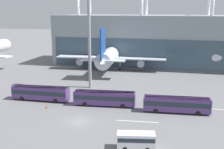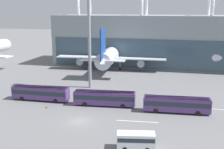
{
  "view_description": "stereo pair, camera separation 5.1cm",
  "coord_description": "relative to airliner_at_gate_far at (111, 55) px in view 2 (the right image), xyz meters",
  "views": [
    {
      "loc": [
        17.28,
        -45.88,
        20.3
      ],
      "look_at": [
        0.9,
        21.81,
        4.0
      ],
      "focal_mm": 45.0,
      "sensor_mm": 36.0,
      "label": 1
    },
    {
      "loc": [
        17.33,
        -45.87,
        20.3
      ],
      "look_at": [
        0.9,
        21.81,
        4.0
      ],
      "focal_mm": 45.0,
      "sensor_mm": 36.0,
      "label": 2
    }
  ],
  "objects": [
    {
      "name": "floodlight_mast",
      "position": [
        0.06,
        -23.22,
        9.66
      ],
      "size": [
        2.2,
        2.2,
        26.3
      ],
      "color": "gray",
      "rests_on": "ground_plane"
    },
    {
      "name": "traffic_cone_0",
      "position": [
        -3.99,
        -40.4,
        -4.74
      ],
      "size": [
        0.49,
        0.49,
        0.74
      ],
      "color": "black",
      "rests_on": "ground_plane"
    },
    {
      "name": "shuttle_bus_1",
      "position": [
        7.49,
        -36.17,
        -3.26
      ],
      "size": [
        13.32,
        3.82,
        3.12
      ],
      "rotation": [
        0.0,
        0.0,
        0.09
      ],
      "color": "#56387A",
      "rests_on": "ground_plane"
    },
    {
      "name": "service_van_foreground",
      "position": [
        17.01,
        -53.5,
        -3.65
      ],
      "size": [
        5.9,
        3.04,
        2.48
      ],
      "rotation": [
        0.0,
        0.0,
        3.33
      ],
      "color": "silver",
      "rests_on": "ground_plane"
    },
    {
      "name": "lane_stripe_0",
      "position": [
        15.67,
        -43.19,
        -5.1
      ],
      "size": [
        7.83,
        0.92,
        0.01
      ],
      "primitive_type": "cube",
      "rotation": [
        0.0,
        0.0,
        0.09
      ],
      "color": "silver",
      "rests_on": "ground_plane"
    },
    {
      "name": "lane_stripe_1",
      "position": [
        31.21,
        -32.87,
        -5.1
      ],
      "size": [
        9.6,
        1.02,
        0.01
      ],
      "primitive_type": "cube",
      "rotation": [
        0.0,
        0.0,
        -0.08
      ],
      "color": "silver",
      "rests_on": "ground_plane"
    },
    {
      "name": "shuttle_bus_2",
      "position": [
        22.56,
        -36.72,
        -3.26
      ],
      "size": [
        13.29,
        3.62,
        3.12
      ],
      "rotation": [
        0.0,
        0.0,
        0.08
      ],
      "color": "#56387A",
      "rests_on": "ground_plane"
    },
    {
      "name": "ground_plane",
      "position": [
        5.25,
        -45.63,
        -5.1
      ],
      "size": [
        440.0,
        440.0,
        0.0
      ],
      "primitive_type": "plane",
      "color": "slate"
    },
    {
      "name": "airliner_at_gate_far",
      "position": [
        0.0,
        0.0,
        0.0
      ],
      "size": [
        37.2,
        35.78,
        14.97
      ],
      "rotation": [
        0.0,
        0.0,
        1.63
      ],
      "color": "silver",
      "rests_on": "ground_plane"
    },
    {
      "name": "shuttle_bus_0",
      "position": [
        -7.58,
        -36.07,
        -3.26
      ],
      "size": [
        13.19,
        2.92,
        3.12
      ],
      "rotation": [
        0.0,
        0.0,
        0.02
      ],
      "color": "#56387A",
      "rests_on": "ground_plane"
    }
  ]
}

